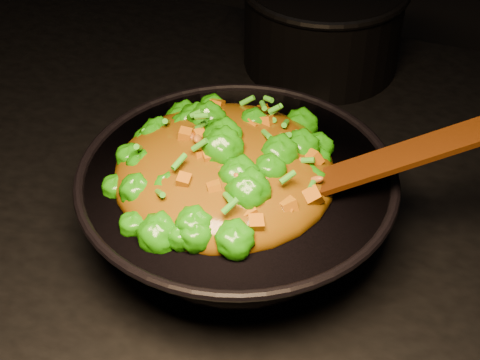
% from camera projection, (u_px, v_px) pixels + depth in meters
% --- Properties ---
extents(wok, '(0.42, 0.42, 0.10)m').
position_uv_depth(wok, '(237.00, 208.00, 0.86)').
color(wok, black).
rests_on(wok, stovetop).
extents(stir_fry, '(0.32, 0.32, 0.09)m').
position_uv_depth(stir_fry, '(224.00, 146.00, 0.80)').
color(stir_fry, '#1E7B08').
rests_on(stir_fry, wok).
extents(spatula, '(0.23, 0.13, 0.10)m').
position_uv_depth(spatula, '(377.00, 165.00, 0.77)').
color(spatula, '#371606').
rests_on(spatula, wok).
extents(back_pot, '(0.30, 0.30, 0.14)m').
position_uv_depth(back_pot, '(323.00, 24.00, 1.15)').
color(back_pot, black).
rests_on(back_pot, stovetop).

